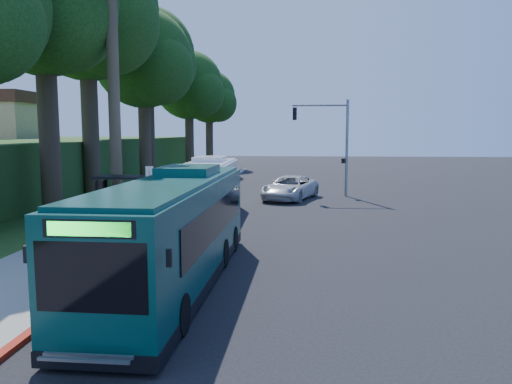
# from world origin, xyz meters

# --- Properties ---
(ground) EXTENTS (140.00, 140.00, 0.00)m
(ground) POSITION_xyz_m (0.00, 0.00, 0.00)
(ground) COLOR black
(ground) RESTS_ON ground
(sidewalk) EXTENTS (4.50, 70.00, 0.12)m
(sidewalk) POSITION_xyz_m (-7.30, 0.00, 0.06)
(sidewalk) COLOR gray
(sidewalk) RESTS_ON ground
(red_curb) EXTENTS (0.25, 30.00, 0.13)m
(red_curb) POSITION_xyz_m (-5.00, -4.00, 0.07)
(red_curb) COLOR #A11F11
(red_curb) RESTS_ON ground
(grass_verge) EXTENTS (8.00, 70.00, 0.06)m
(grass_verge) POSITION_xyz_m (-13.00, 5.00, 0.03)
(grass_verge) COLOR #234719
(grass_verge) RESTS_ON ground
(bus_shelter) EXTENTS (3.20, 1.51, 2.55)m
(bus_shelter) POSITION_xyz_m (-7.26, -2.86, 1.81)
(bus_shelter) COLOR black
(bus_shelter) RESTS_ON ground
(stop_sign_pole) EXTENTS (0.35, 0.06, 3.17)m
(stop_sign_pole) POSITION_xyz_m (-5.40, -5.00, 2.08)
(stop_sign_pole) COLOR gray
(stop_sign_pole) RESTS_ON ground
(traffic_signal_pole) EXTENTS (4.10, 0.30, 7.00)m
(traffic_signal_pole) POSITION_xyz_m (3.78, 10.00, 4.42)
(traffic_signal_pole) COLOR gray
(traffic_signal_pole) RESTS_ON ground
(tree_0) EXTENTS (8.40, 8.00, 15.70)m
(tree_0) POSITION_xyz_m (-12.40, -0.02, 11.20)
(tree_0) COLOR #382B1E
(tree_0) RESTS_ON ground
(tree_1) EXTENTS (10.50, 10.00, 18.26)m
(tree_1) POSITION_xyz_m (-13.37, 7.98, 12.73)
(tree_1) COLOR #382B1E
(tree_1) RESTS_ON ground
(tree_2) EXTENTS (8.82, 8.40, 15.12)m
(tree_2) POSITION_xyz_m (-11.89, 15.98, 10.48)
(tree_2) COLOR #382B1E
(tree_2) RESTS_ON ground
(tree_3) EXTENTS (10.08, 9.60, 17.28)m
(tree_3) POSITION_xyz_m (-13.88, 23.98, 11.98)
(tree_3) COLOR #382B1E
(tree_3) RESTS_ON ground
(tree_4) EXTENTS (8.40, 8.00, 14.14)m
(tree_4) POSITION_xyz_m (-11.40, 31.98, 9.73)
(tree_4) COLOR #382B1E
(tree_4) RESTS_ON ground
(tree_5) EXTENTS (7.35, 7.00, 12.86)m
(tree_5) POSITION_xyz_m (-10.41, 39.99, 8.96)
(tree_5) COLOR #382B1E
(tree_5) RESTS_ON ground
(white_bus) EXTENTS (2.54, 11.20, 3.33)m
(white_bus) POSITION_xyz_m (-3.65, -0.88, 1.63)
(white_bus) COLOR white
(white_bus) RESTS_ON ground
(teal_bus) EXTENTS (2.80, 11.93, 3.54)m
(teal_bus) POSITION_xyz_m (-2.60, -11.83, 1.73)
(teal_bus) COLOR #0B3D38
(teal_bus) RESTS_ON ground
(pickup) EXTENTS (4.46, 6.43, 1.63)m
(pickup) POSITION_xyz_m (0.73, 8.02, 0.82)
(pickup) COLOR silver
(pickup) RESTS_ON ground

